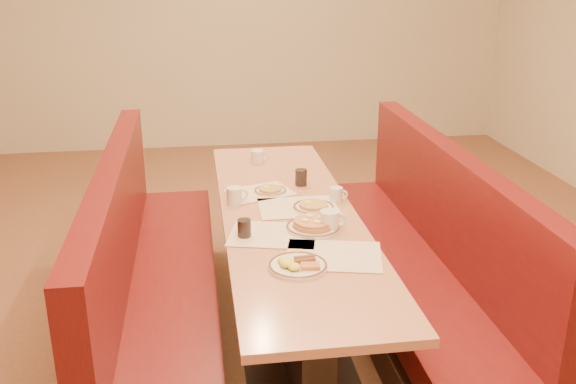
{
  "coord_description": "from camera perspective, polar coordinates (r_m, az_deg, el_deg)",
  "views": [
    {
      "loc": [
        -0.46,
        -3.09,
        2.01
      ],
      "look_at": [
        0.0,
        0.04,
        0.85
      ],
      "focal_mm": 40.0,
      "sensor_mm": 36.0,
      "label": 1
    }
  ],
  "objects": [
    {
      "name": "diner_table",
      "position": [
        3.52,
        0.1,
        -7.53
      ],
      "size": [
        0.7,
        2.5,
        0.75
      ],
      "color": "black",
      "rests_on": "ground"
    },
    {
      "name": "soda_tumbler_mid",
      "position": [
        3.76,
        1.17,
        1.31
      ],
      "size": [
        0.07,
        0.07,
        0.1
      ],
      "color": "black",
      "rests_on": "diner_table"
    },
    {
      "name": "coffee_mug_b",
      "position": [
        3.49,
        -4.73,
        -0.28
      ],
      "size": [
        0.12,
        0.09,
        0.09
      ],
      "rotation": [
        0.0,
        0.0,
        0.21
      ],
      "color": "silver",
      "rests_on": "diner_table"
    },
    {
      "name": "placemat_far_left",
      "position": [
        3.65,
        -2.5,
        -0.02
      ],
      "size": [
        0.42,
        0.36,
        0.0
      ],
      "primitive_type": "cube",
      "rotation": [
        0.0,
        0.0,
        0.33
      ],
      "color": "beige",
      "rests_on": "diner_table"
    },
    {
      "name": "placemat_far_right",
      "position": [
        3.43,
        0.92,
        -1.35
      ],
      "size": [
        0.42,
        0.32,
        0.0
      ],
      "primitive_type": "cube",
      "rotation": [
        0.0,
        0.0,
        -0.01
      ],
      "color": "beige",
      "rests_on": "diner_table"
    },
    {
      "name": "eggs_plate",
      "position": [
        2.77,
        0.82,
        -6.51
      ],
      "size": [
        0.26,
        0.26,
        0.05
      ],
      "rotation": [
        0.0,
        0.0,
        -0.09
      ],
      "color": "silver",
      "rests_on": "diner_table"
    },
    {
      "name": "pancake_plate",
      "position": [
        3.15,
        2.26,
        -2.99
      ],
      "size": [
        0.27,
        0.27,
        0.06
      ],
      "rotation": [
        0.0,
        0.0,
        -0.15
      ],
      "color": "silver",
      "rests_on": "diner_table"
    },
    {
      "name": "coffee_mug_d",
      "position": [
        4.17,
        -2.71,
        3.16
      ],
      "size": [
        0.11,
        0.08,
        0.09
      ],
      "rotation": [
        0.0,
        0.0,
        0.29
      ],
      "color": "silver",
      "rests_on": "diner_table"
    },
    {
      "name": "booth_right",
      "position": [
        3.69,
        11.49,
        -6.8
      ],
      "size": [
        0.55,
        2.5,
        1.05
      ],
      "color": "#4C3326",
      "rests_on": "ground"
    },
    {
      "name": "soda_tumbler_near",
      "position": [
        3.06,
        -3.91,
        -3.27
      ],
      "size": [
        0.07,
        0.07,
        0.09
      ],
      "color": "black",
      "rests_on": "diner_table"
    },
    {
      "name": "placemat_near_left",
      "position": [
        3.09,
        -1.34,
        -3.8
      ],
      "size": [
        0.48,
        0.4,
        0.0
      ],
      "primitive_type": "cube",
      "rotation": [
        0.0,
        0.0,
        -0.25
      ],
      "color": "beige",
      "rests_on": "diner_table"
    },
    {
      "name": "placemat_near_right",
      "position": [
        2.89,
        4.07,
        -5.64
      ],
      "size": [
        0.49,
        0.41,
        0.0
      ],
      "primitive_type": "cube",
      "rotation": [
        0.0,
        0.0,
        -0.23
      ],
      "color": "beige",
      "rests_on": "diner_table"
    },
    {
      "name": "extra_plate_far",
      "position": [
        3.65,
        -1.59,
        0.15
      ],
      "size": [
        0.18,
        0.18,
        0.04
      ],
      "rotation": [
        0.0,
        0.0,
        -0.43
      ],
      "color": "silver",
      "rests_on": "diner_table"
    },
    {
      "name": "coffee_mug_c",
      "position": [
        3.52,
        4.34,
        -0.18
      ],
      "size": [
        0.1,
        0.07,
        0.08
      ],
      "rotation": [
        0.0,
        0.0,
        -0.28
      ],
      "color": "silver",
      "rests_on": "diner_table"
    },
    {
      "name": "booth_left",
      "position": [
        3.51,
        -11.94,
        -8.36
      ],
      "size": [
        0.55,
        2.5,
        1.05
      ],
      "color": "#4C3326",
      "rests_on": "ground"
    },
    {
      "name": "extra_plate_mid",
      "position": [
        3.41,
        2.27,
        -1.31
      ],
      "size": [
        0.22,
        0.22,
        0.04
      ],
      "rotation": [
        0.0,
        0.0,
        0.38
      ],
      "color": "silver",
      "rests_on": "diner_table"
    },
    {
      "name": "coffee_mug_a",
      "position": [
        3.13,
        3.78,
        -2.53
      ],
      "size": [
        0.14,
        0.1,
        0.1
      ],
      "rotation": [
        0.0,
        0.0,
        0.04
      ],
      "color": "silver",
      "rests_on": "diner_table"
    },
    {
      "name": "ground",
      "position": [
        3.71,
        0.1,
        -12.66
      ],
      "size": [
        8.0,
        8.0,
        0.0
      ],
      "primitive_type": "plane",
      "color": "#9E6647",
      "rests_on": "ground"
    }
  ]
}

